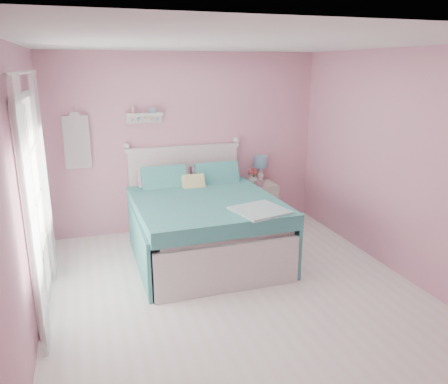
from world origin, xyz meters
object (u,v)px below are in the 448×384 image
nightstand (260,203)px  vase (253,179)px  bed (203,224)px  teacup (259,184)px  table_lamp (261,164)px

nightstand → vase: 0.42m
bed → nightstand: bed is taller
bed → teacup: (1.07, 0.70, 0.27)m
bed → table_lamp: 1.63m
teacup → bed: bearing=-147.1°
nightstand → teacup: 0.41m
table_lamp → teacup: (-0.13, -0.27, -0.24)m
nightstand → table_lamp: (0.04, 0.11, 0.61)m
teacup → table_lamp: bearing=63.8°
vase → teacup: size_ratio=1.40×
bed → nightstand: 1.45m
teacup → nightstand: bearing=61.2°
nightstand → table_lamp: table_lamp is taller
table_lamp → vase: 0.28m
bed → vase: bed is taller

